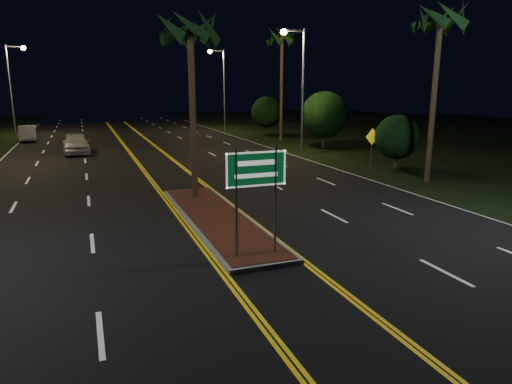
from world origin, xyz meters
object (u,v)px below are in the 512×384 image
median_island (217,219)px  shrub_mid (324,115)px  highway_sign (256,179)px  warning_sign (372,142)px  palm_right_near (441,19)px  car_far (27,132)px  palm_median (190,29)px  palm_right_far (282,38)px  streetlight_right_mid (298,77)px  shrub_far (267,112)px  streetlight_left_far (14,80)px  shrub_near (397,137)px  streetlight_right_far (221,80)px  car_near (76,142)px

median_island → shrub_mid: shrub_mid is taller
highway_sign → warning_sign: (12.35, 12.13, -0.82)m
palm_right_near → car_far: palm_right_near is taller
palm_median → palm_right_far: bearing=56.7°
streetlight_right_mid → palm_right_near: bearing=-81.1°
highway_sign → shrub_far: bearing=67.4°
palm_right_near → car_far: bearing=127.4°
palm_median → highway_sign: bearing=-90.0°
median_island → streetlight_left_far: streetlight_left_far is taller
palm_right_far → streetlight_right_mid: bearing=-105.3°
car_far → streetlight_left_far: bearing=98.6°
palm_median → car_far: palm_median is taller
streetlight_left_far → highway_sign: bearing=-75.6°
shrub_far → shrub_near: bearing=-90.8°
streetlight_right_far → shrub_mid: 18.55m
streetlight_left_far → median_island: bearing=-74.0°
shrub_far → car_far: shrub_far is taller
shrub_near → palm_right_near: bearing=-104.0°
streetlight_right_far → highway_sign: bearing=-105.1°
palm_right_near → palm_right_far: palm_right_far is taller
streetlight_right_mid → warning_sign: 8.35m
palm_median → shrub_mid: palm_median is taller
median_island → palm_median: bearing=90.0°
highway_sign → palm_median: size_ratio=0.39×
streetlight_left_far → palm_median: bearing=-72.4°
car_far → streetlight_right_mid: bearing=-44.2°
median_island → car_far: 32.92m
shrub_near → car_near: 23.23m
shrub_far → palm_right_far: bearing=-99.5°
highway_sign → palm_right_near: 15.55m
car_near → shrub_mid: bearing=-13.9°
median_island → shrub_far: bearing=64.6°
shrub_near → highway_sign: bearing=-140.3°
median_island → palm_right_far: bearing=60.9°
streetlight_left_far → shrub_near: size_ratio=2.73×
streetlight_left_far → car_near: size_ratio=1.64×
highway_sign → shrub_near: bearing=39.7°
palm_right_near → streetlight_right_far: bearing=93.4°
warning_sign → car_far: bearing=124.4°
streetlight_right_far → shrub_far: bearing=-62.0°
highway_sign → car_near: size_ratio=0.58×
palm_right_far → warning_sign: (-0.45, -15.07, -7.56)m
shrub_mid → shrub_far: size_ratio=1.17×
streetlight_right_mid → palm_right_far: palm_right_far is taller
median_island → palm_right_near: (12.50, 3.00, 8.13)m
car_near → shrub_near: bearing=-39.2°
shrub_near → shrub_mid: shrub_mid is taller
highway_sign → streetlight_left_far: (-10.61, 41.20, 3.25)m
streetlight_right_mid → palm_median: size_ratio=1.08×
shrub_far → car_far: bearing=173.7°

